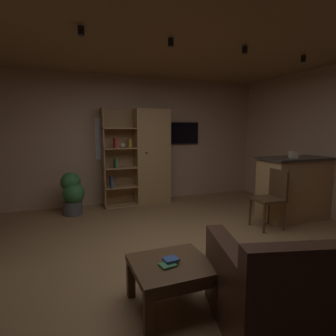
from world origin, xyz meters
TOP-DOWN VIEW (x-y plane):
  - floor at (0.00, 0.00)m, footprint 6.08×5.72m
  - wall_back at (0.00, 2.89)m, footprint 6.20×0.06m
  - ceiling at (0.00, 0.00)m, footprint 6.08×5.72m
  - window_pane_back at (-0.28, 2.86)m, footprint 0.66×0.01m
  - bookshelf_cabinet at (0.41, 2.62)m, footprint 1.36×0.41m
  - kitchen_bar_counter at (2.59, 0.73)m, footprint 1.47×0.64m
  - tissue_box at (2.34, 0.66)m, footprint 0.16×0.16m
  - leather_couch at (0.62, -1.43)m, footprint 1.86×1.34m
  - coffee_table at (-0.42, -0.76)m, footprint 0.67×0.62m
  - table_book_0 at (-0.47, -0.81)m, footprint 0.15×0.13m
  - table_book_1 at (-0.42, -0.76)m, footprint 0.13×0.12m
  - dining_chair at (1.78, 0.48)m, footprint 0.45×0.45m
  - potted_floor_plant at (-1.10, 2.32)m, footprint 0.41×0.42m
  - wall_mounted_tv at (1.25, 2.83)m, footprint 0.85×0.06m
  - track_light_spot_1 at (-1.00, 0.30)m, footprint 0.07×0.07m
  - track_light_spot_2 at (0.00, 0.31)m, footprint 0.07×0.07m
  - track_light_spot_3 at (1.00, 0.26)m, footprint 0.07×0.07m
  - track_light_spot_4 at (2.05, 0.32)m, footprint 0.07×0.07m

SIDE VIEW (x-z plane):
  - floor at x=0.00m, z-range -0.02..0.00m
  - leather_couch at x=0.62m, z-range -0.13..0.71m
  - coffee_table at x=-0.42m, z-range 0.12..0.52m
  - potted_floor_plant at x=-1.10m, z-range 0.02..0.79m
  - table_book_0 at x=-0.47m, z-range 0.40..0.42m
  - table_book_1 at x=-0.42m, z-range 0.42..0.44m
  - dining_chair at x=1.78m, z-range 0.07..0.99m
  - kitchen_bar_counter at x=2.59m, z-range 0.00..1.07m
  - bookshelf_cabinet at x=0.41m, z-range -0.01..1.94m
  - tissue_box at x=2.34m, z-range 1.07..1.18m
  - wall_back at x=0.00m, z-range 0.00..2.61m
  - window_pane_back at x=-0.28m, z-range 0.93..1.76m
  - wall_mounted_tv at x=1.25m, z-range 1.21..1.69m
  - track_light_spot_1 at x=-1.00m, z-range 2.50..2.59m
  - track_light_spot_2 at x=0.00m, z-range 2.50..2.59m
  - track_light_spot_3 at x=1.00m, z-range 2.50..2.59m
  - track_light_spot_4 at x=2.05m, z-range 2.50..2.59m
  - ceiling at x=0.00m, z-range 2.61..2.63m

